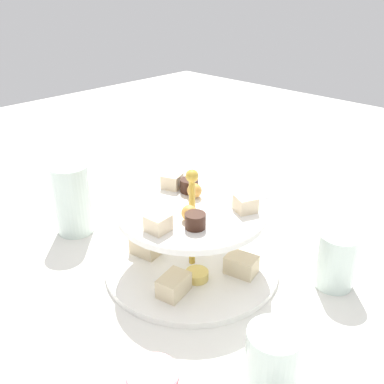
% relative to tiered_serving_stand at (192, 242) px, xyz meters
% --- Properties ---
extents(ground_plane, '(2.40, 2.40, 0.00)m').
position_rel_tiered_serving_stand_xyz_m(ground_plane, '(-0.00, 0.00, -0.05)').
color(ground_plane, silver).
extents(tiered_serving_stand, '(0.28, 0.28, 0.18)m').
position_rel_tiered_serving_stand_xyz_m(tiered_serving_stand, '(0.00, 0.00, 0.00)').
color(tiered_serving_stand, white).
rests_on(tiered_serving_stand, ground_plane).
extents(water_glass_tall_right, '(0.07, 0.07, 0.13)m').
position_rel_tiered_serving_stand_xyz_m(water_glass_tall_right, '(-0.24, -0.07, 0.02)').
color(water_glass_tall_right, silver).
rests_on(water_glass_tall_right, ground_plane).
extents(water_glass_short_left, '(0.06, 0.06, 0.08)m').
position_rel_tiered_serving_stand_xyz_m(water_glass_short_left, '(0.23, -0.10, -0.01)').
color(water_glass_short_left, silver).
rests_on(water_glass_short_left, ground_plane).
extents(butter_knife_left, '(0.16, 0.08, 0.00)m').
position_rel_tiered_serving_stand_xyz_m(butter_knife_left, '(-0.13, 0.27, -0.05)').
color(butter_knife_left, silver).
rests_on(butter_knife_left, ground_plane).
extents(butter_knife_right, '(0.17, 0.07, 0.00)m').
position_rel_tiered_serving_stand_xyz_m(butter_knife_right, '(-0.06, -0.29, -0.05)').
color(butter_knife_right, silver).
rests_on(butter_knife_right, ground_plane).
extents(water_glass_mid_back, '(0.06, 0.06, 0.09)m').
position_rel_tiered_serving_stand_xyz_m(water_glass_mid_back, '(0.19, 0.12, -0.01)').
color(water_glass_mid_back, silver).
rests_on(water_glass_mid_back, ground_plane).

